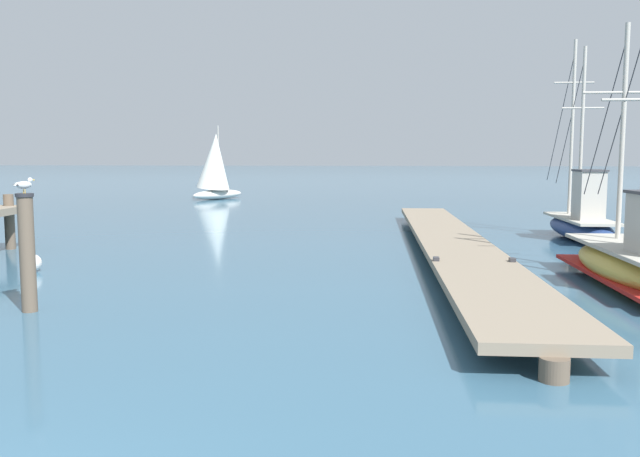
# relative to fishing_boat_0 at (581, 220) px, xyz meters

# --- Properties ---
(floating_dock) EXTENTS (3.09, 21.24, 0.53)m
(floating_dock) POSITION_rel_fishing_boat_0_xyz_m (-4.34, -3.73, -0.29)
(floating_dock) COLOR gray
(floating_dock) RESTS_ON ground
(fishing_boat_0) EXTENTS (1.72, 6.92, 6.59)m
(fishing_boat_0) POSITION_rel_fishing_boat_0_xyz_m (0.00, 0.00, 0.00)
(fishing_boat_0) COLOR navy
(fishing_boat_0) RESTS_ON ground
(mooring_piling) EXTENTS (0.30, 0.30, 2.05)m
(mooring_piling) POSITION_rel_fishing_boat_0_xyz_m (-11.93, -11.76, 0.41)
(mooring_piling) COLOR brown
(mooring_piling) RESTS_ON ground
(perched_seagull) EXTENTS (0.25, 0.35, 0.26)m
(perched_seagull) POSITION_rel_fishing_boat_0_xyz_m (-11.93, -11.76, 1.54)
(perched_seagull) COLOR gold
(perched_seagull) RESTS_ON mooring_piling
(mooring_buoy) EXTENTS (0.41, 0.41, 0.48)m
(mooring_buoy) POSITION_rel_fishing_boat_0_xyz_m (-14.16, -8.04, -0.45)
(mooring_buoy) COLOR silver
(mooring_buoy) RESTS_ON ground
(distant_sailboat) EXTENTS (3.14, 4.20, 4.64)m
(distant_sailboat) POSITION_rel_fishing_boat_0_xyz_m (-17.81, 18.18, 1.44)
(distant_sailboat) COLOR silver
(distant_sailboat) RESTS_ON ground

